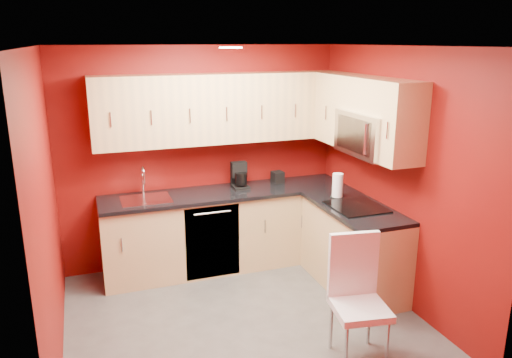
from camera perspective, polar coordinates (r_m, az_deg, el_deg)
floor at (r=4.90m, az=-1.43°, el=-15.76°), size 3.20×3.20×0.00m
ceiling at (r=4.18m, az=-1.67°, el=14.94°), size 3.20×3.20×0.00m
wall_back at (r=5.77m, az=-6.19°, el=2.52°), size 3.20×0.00×3.20m
wall_front at (r=3.08m, az=7.32°, el=-9.45°), size 3.20×0.00×3.20m
wall_left at (r=4.19m, az=-22.84°, el=-3.71°), size 0.00×3.00×3.00m
wall_right at (r=5.09m, az=15.85°, el=0.21°), size 0.00×3.00×3.00m
base_cabinets_back at (r=5.79m, az=-3.32°, el=-5.84°), size 2.80×0.60×0.87m
base_cabinets_right at (r=5.39m, az=11.04°, el=-7.79°), size 0.60×1.30×0.87m
countertop_back at (r=5.62m, az=-3.35°, el=-1.58°), size 2.80×0.63×0.04m
countertop_right at (r=5.21m, az=11.23°, el=-3.27°), size 0.63×1.27×0.04m
upper_cabinets_back at (r=5.55m, az=-3.91°, el=8.09°), size 2.80×0.35×0.75m
upper_cabinets_right at (r=5.23m, az=11.99°, el=8.01°), size 0.35×1.55×0.75m
microwave at (r=5.05m, az=12.97°, el=5.06°), size 0.42×0.76×0.42m
cooktop at (r=5.17m, az=11.40°, el=-3.13°), size 0.50×0.55×0.01m
sink at (r=5.45m, az=-12.52°, el=-1.89°), size 0.52×0.42×0.35m
dishwasher_front at (r=5.47m, az=-4.98°, el=-7.20°), size 0.60×0.02×0.82m
downlight at (r=4.47m, az=-2.90°, el=14.77°), size 0.20×0.20×0.01m
coffee_maker at (r=5.68m, az=-1.80°, el=0.38°), size 0.18×0.24×0.30m
napkin_holder at (r=5.92m, az=2.48°, el=0.22°), size 0.14×0.14×0.14m
paper_towel at (r=5.42m, az=9.30°, el=-0.75°), size 0.20×0.20×0.26m
dining_chair at (r=4.20m, az=11.83°, el=-13.58°), size 0.49×0.50×1.04m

